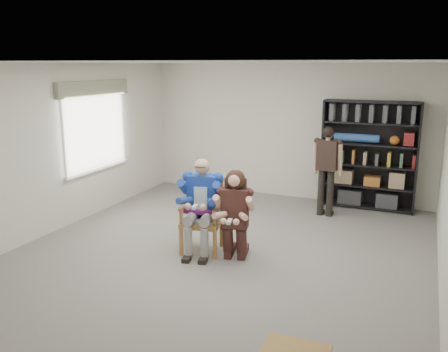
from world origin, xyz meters
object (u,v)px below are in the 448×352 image
at_px(kneeling_woman, 235,217).
at_px(standing_man, 326,172).
at_px(bookshelf, 369,156).
at_px(seated_man, 202,206).
at_px(armchair, 202,216).

xyz_separation_m(kneeling_woman, standing_man, (0.78, 2.60, 0.18)).
bearing_deg(bookshelf, standing_man, -128.57).
xyz_separation_m(seated_man, standing_man, (1.36, 2.48, 0.12)).
relative_size(armchair, bookshelf, 0.53).
distance_m(seated_man, standing_man, 2.83).
distance_m(bookshelf, standing_man, 1.06).
bearing_deg(standing_man, kneeling_woman, -103.13).
xyz_separation_m(seated_man, bookshelf, (2.00, 3.29, 0.33)).
relative_size(bookshelf, standing_man, 1.25).
bearing_deg(seated_man, standing_man, 49.64).
height_order(armchair, bookshelf, bookshelf).
height_order(armchair, standing_man, standing_man).
bearing_deg(bookshelf, seated_man, -121.37).
bearing_deg(kneeling_woman, standing_man, 61.68).
relative_size(seated_man, standing_man, 0.86).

